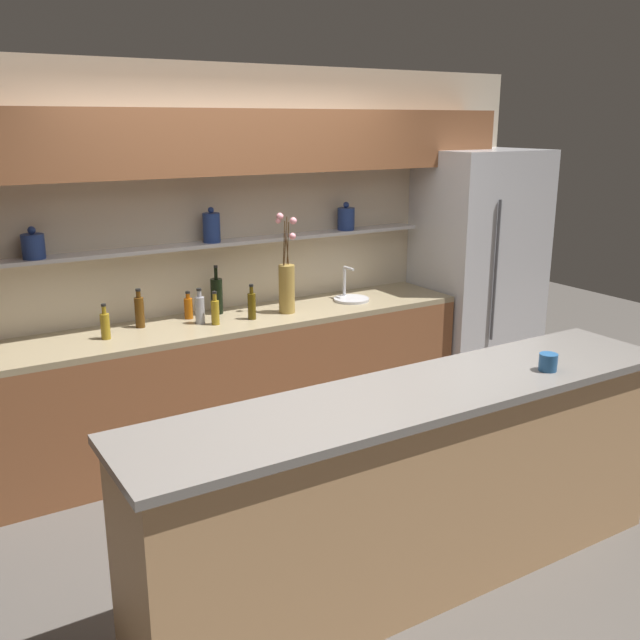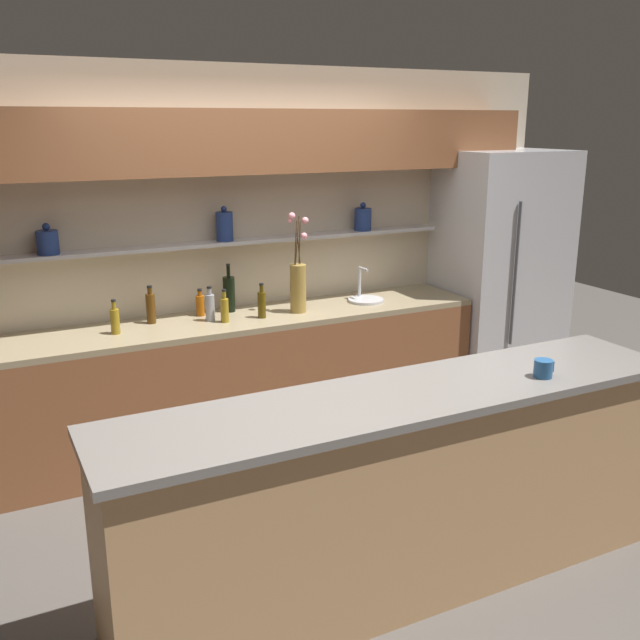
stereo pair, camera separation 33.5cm
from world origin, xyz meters
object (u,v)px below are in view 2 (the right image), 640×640
object	(u,v)px
bottle_spirit_1	(151,307)
coffee_mug	(543,369)
bottle_oil_6	(225,309)
bottle_sauce_3	(200,305)
bottle_spirit_2	(210,307)
bottle_wine_0	(229,294)
bottle_oil_4	(262,304)
sink_fixture	(365,298)
refrigerator	(500,276)
flower_vase	(298,283)
bottle_oil_5	(115,320)

from	to	relation	value
bottle_spirit_1	coffee_mug	size ratio (longest dim) A/B	2.32
bottle_oil_6	bottle_sauce_3	bearing A→B (deg)	112.43
bottle_spirit_2	bottle_wine_0	bearing A→B (deg)	41.49
bottle_wine_0	bottle_oil_4	distance (m)	0.30
sink_fixture	bottle_sauce_3	world-z (taller)	sink_fixture
refrigerator	coffee_mug	xyz separation A→B (m)	(-1.42, -1.99, 0.06)
bottle_sauce_3	bottle_oil_4	distance (m)	0.43
bottle_oil_4	coffee_mug	size ratio (longest dim) A/B	2.18
refrigerator	bottle_oil_6	xyz separation A→B (m)	(-2.37, -0.03, 0.01)
sink_fixture	bottle_spirit_1	size ratio (longest dim) A/B	1.03
bottle_spirit_2	bottle_sauce_3	size ratio (longest dim) A/B	1.26
flower_vase	bottle_oil_4	xyz separation A→B (m)	(-0.29, -0.03, -0.11)
refrigerator	coffee_mug	size ratio (longest dim) A/B	18.05
refrigerator	bottle_oil_5	distance (m)	3.08
refrigerator	bottle_wine_0	size ratio (longest dim) A/B	5.86
sink_fixture	bottle_oil_6	xyz separation A→B (m)	(-1.13, -0.08, 0.06)
refrigerator	flower_vase	world-z (taller)	refrigerator
refrigerator	coffee_mug	world-z (taller)	refrigerator
bottle_spirit_2	refrigerator	bearing A→B (deg)	-1.13
bottle_oil_5	coffee_mug	size ratio (longest dim) A/B	2.02
bottle_spirit_1	bottle_sauce_3	size ratio (longest dim) A/B	1.36
sink_fixture	bottle_oil_4	size ratio (longest dim) A/B	1.10
flower_vase	bottle_oil_4	bearing A→B (deg)	-174.21
sink_fixture	bottle_spirit_1	bearing A→B (deg)	175.75
sink_fixture	bottle_spirit_2	size ratio (longest dim) A/B	1.11
bottle_wine_0	bottle_sauce_3	xyz separation A→B (m)	(-0.22, -0.02, -0.05)
flower_vase	bottle_sauce_3	bearing A→B (deg)	162.03
bottle_spirit_1	bottle_oil_6	bearing A→B (deg)	-23.60
bottle_wine_0	bottle_oil_5	bearing A→B (deg)	-166.44
flower_vase	bottle_oil_6	xyz separation A→B (m)	(-0.55, -0.02, -0.12)
bottle_spirit_2	bottle_oil_4	bearing A→B (deg)	-13.77
refrigerator	bottle_spirit_2	size ratio (longest dim) A/B	8.38
bottle_spirit_2	coffee_mug	size ratio (longest dim) A/B	2.15
bottle_sauce_3	coffee_mug	xyz separation A→B (m)	(1.04, -2.20, 0.07)
bottle_spirit_1	sink_fixture	bearing A→B (deg)	-4.25
bottle_oil_5	bottle_oil_6	size ratio (longest dim) A/B	0.99
coffee_mug	bottle_wine_0	bearing A→B (deg)	110.34
sink_fixture	bottle_oil_4	distance (m)	0.87
bottle_sauce_3	flower_vase	bearing A→B (deg)	-17.97
refrigerator	bottle_oil_6	distance (m)	2.37
refrigerator	bottle_oil_4	distance (m)	2.10
flower_vase	bottle_oil_6	bearing A→B (deg)	-177.69
flower_vase	bottle_oil_5	world-z (taller)	flower_vase
refrigerator	bottle_oil_4	size ratio (longest dim) A/B	8.27
coffee_mug	flower_vase	bearing A→B (deg)	101.13
bottle_spirit_1	bottle_oil_6	xyz separation A→B (m)	(0.45, -0.20, -0.02)
flower_vase	bottle_spirit_2	bearing A→B (deg)	175.06
sink_fixture	bottle_oil_4	world-z (taller)	sink_fixture
sink_fixture	bottle_oil_4	xyz separation A→B (m)	(-0.87, -0.08, 0.07)
bottle_oil_4	bottle_oil_6	bearing A→B (deg)	178.50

